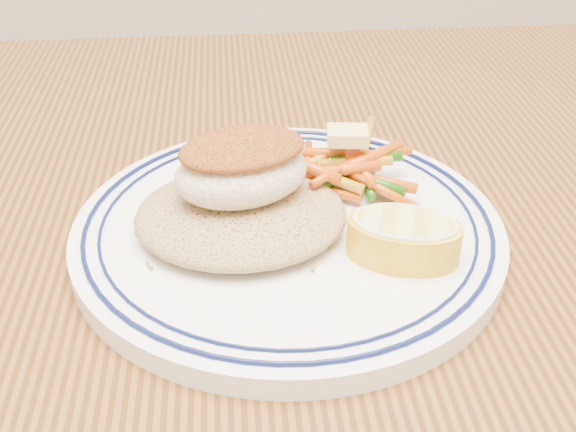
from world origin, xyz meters
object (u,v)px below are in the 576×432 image
Objects in this scene: dining_table at (308,382)px; vegetable_pile at (344,170)px; fish_fillet at (242,167)px; lemon_wedge at (404,237)px; rice_pilaf at (241,211)px; plate at (288,229)px.

dining_table is 13.74× the size of vegetable_pile.
lemon_wedge is at bearing -26.45° from fish_fillet.
rice_pilaf is 1.36× the size of fish_fillet.
plate is at bearing 146.32° from lemon_wedge.
vegetable_pile is 1.38× the size of lemon_wedge.
rice_pilaf reaches higher than dining_table.
fish_fillet is at bearing 153.55° from lemon_wedge.
fish_fillet is 1.25× the size of lemon_wedge.
lemon_wedge is (0.05, -0.01, 0.13)m from dining_table.
dining_table is 15.11× the size of fish_fillet.
dining_table is at bearing 169.30° from lemon_wedge.
rice_pilaf is 1.24× the size of vegetable_pile.
dining_table is at bearing -35.84° from rice_pilaf.
fish_fillet reaches higher than lemon_wedge.
dining_table is 0.11m from plate.
vegetable_pile is (0.04, 0.04, 0.02)m from plate.
dining_table is 0.15m from vegetable_pile.
rice_pilaf is (-0.04, 0.03, 0.12)m from dining_table.
dining_table is 18.96× the size of lemon_wedge.
fish_fillet is (0.00, 0.01, 0.03)m from rice_pilaf.
rice_pilaf is 0.03m from fish_fillet.
fish_fillet reaches higher than vegetable_pile.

